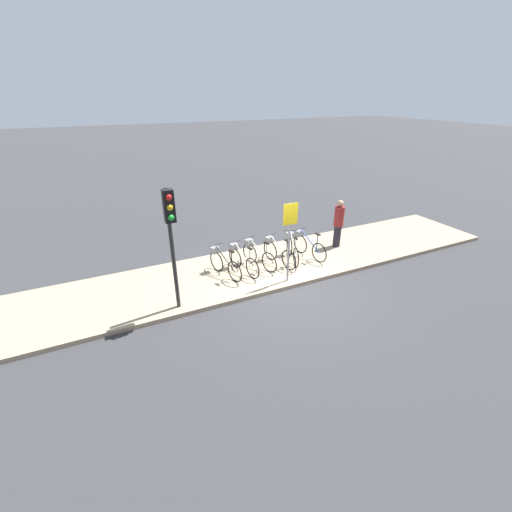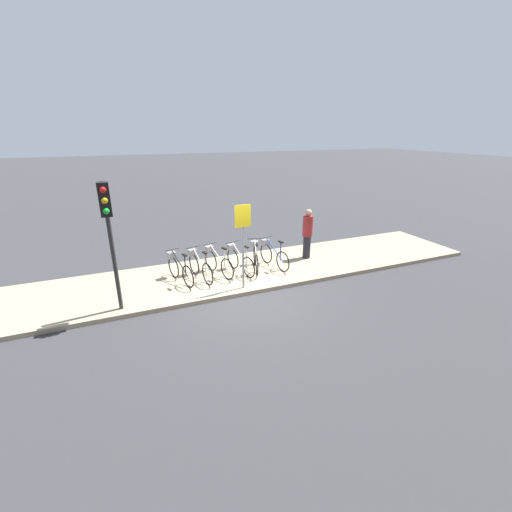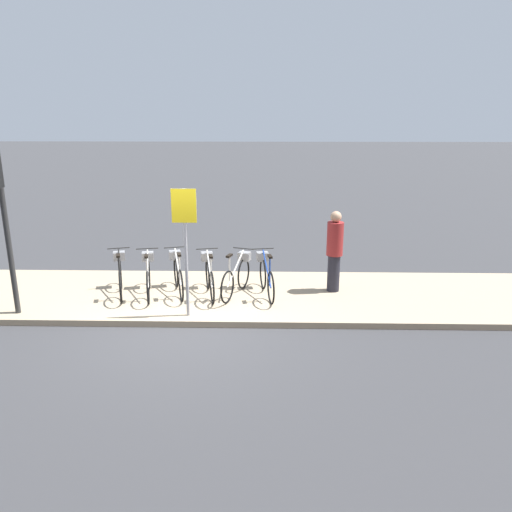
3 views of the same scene
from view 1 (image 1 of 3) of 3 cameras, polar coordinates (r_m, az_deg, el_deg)
ground_plane at (r=10.08m, az=5.81°, el=-5.47°), size 120.00×120.00×0.00m
sidewalk at (r=11.18m, az=1.89°, el=-1.65°), size 16.89×2.99×0.12m
parked_bicycle_0 at (r=10.36m, az=-5.47°, el=-1.07°), size 0.58×1.52×0.96m
parked_bicycle_1 at (r=10.53m, az=-2.40°, el=-0.50°), size 0.50×1.54×0.96m
parked_bicycle_2 at (r=10.85m, az=0.20°, el=0.36°), size 0.59×1.51×0.96m
parked_bicycle_3 at (r=11.05m, az=3.58°, el=0.80°), size 0.51×1.54×0.96m
parked_bicycle_4 at (r=11.36m, az=6.06°, el=1.41°), size 0.62×1.50×0.96m
parked_bicycle_5 at (r=11.65m, az=8.58°, el=1.90°), size 0.47×1.55×0.96m
pedestrian at (r=12.47m, az=13.59°, el=5.44°), size 0.34×0.34×1.72m
traffic_light at (r=8.15m, az=-14.04°, el=4.83°), size 0.24×0.40×3.15m
sign_post at (r=9.56m, az=5.64°, el=4.37°), size 0.44×0.07×2.38m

